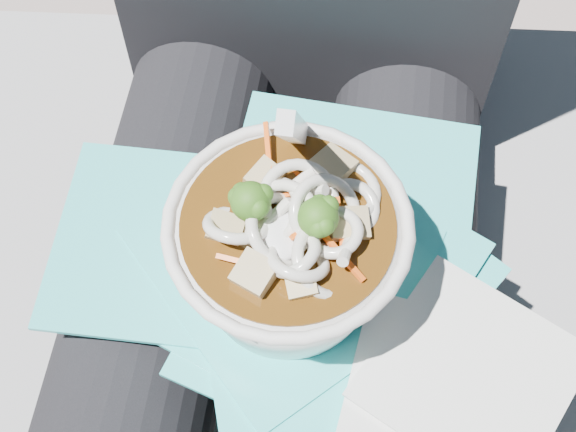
# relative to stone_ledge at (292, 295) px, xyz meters

# --- Properties ---
(stone_ledge) EXTENTS (1.04, 0.59, 0.43)m
(stone_ledge) POSITION_rel_stone_ledge_xyz_m (0.00, 0.00, 0.00)
(stone_ledge) COLOR gray
(stone_ledge) RESTS_ON ground
(lap) EXTENTS (0.34, 0.48, 0.14)m
(lap) POSITION_rel_stone_ledge_xyz_m (0.00, -0.15, 0.29)
(lap) COLOR black
(lap) RESTS_ON stone_ledge
(person_body) EXTENTS (0.34, 0.94, 0.98)m
(person_body) POSITION_rel_stone_ledge_xyz_m (-0.00, -0.06, 0.32)
(person_body) COLOR black
(person_body) RESTS_ON ground
(plastic_bag) EXTENTS (0.35, 0.37, 0.02)m
(plastic_bag) POSITION_rel_stone_ledge_xyz_m (0.02, -0.14, 0.36)
(plastic_bag) COLOR #2FC4C4
(plastic_bag) RESTS_ON lap
(napkins) EXTENTS (0.18, 0.19, 0.01)m
(napkins) POSITION_rel_stone_ledge_xyz_m (0.14, -0.22, 0.38)
(napkins) COLOR silver
(napkins) RESTS_ON plastic_bag
(udon_bowl) EXTENTS (0.17, 0.17, 0.20)m
(udon_bowl) POSITION_rel_stone_ledge_xyz_m (0.02, -0.16, 0.43)
(udon_bowl) COLOR white
(udon_bowl) RESTS_ON plastic_bag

